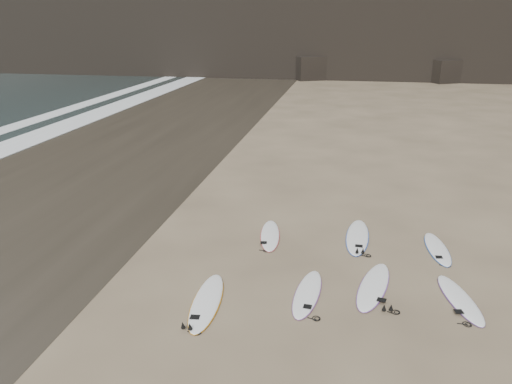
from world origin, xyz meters
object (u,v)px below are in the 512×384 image
surfboard_1 (307,293)px  surfboard_5 (270,235)px  surfboard_2 (373,286)px  surfboard_6 (357,236)px  surfboard_3 (460,299)px  surfboard_0 (207,301)px  surfboard_7 (437,249)px

surfboard_1 → surfboard_5: (-1.43, 3.22, -0.00)m
surfboard_2 → surfboard_6: (-0.38, 2.94, 0.00)m
surfboard_3 → surfboard_1: bearing=173.6°
surfboard_3 → surfboard_2: bearing=160.2°
surfboard_1 → surfboard_2: (1.59, 0.65, 0.00)m
surfboard_0 → surfboard_2: surfboard_0 is taller
surfboard_5 → surfboard_7: (4.92, -0.05, -0.00)m
surfboard_1 → surfboard_2: surfboard_2 is taller
surfboard_2 → surfboard_3: (2.00, -0.24, -0.00)m
surfboard_7 → surfboard_3: bearing=-92.6°
surfboard_2 → surfboard_5: surfboard_2 is taller
surfboard_7 → surfboard_1: bearing=-142.4°
surfboard_1 → surfboard_5: bearing=119.2°
surfboard_0 → surfboard_6: 5.63m
surfboard_0 → surfboard_7: 7.03m
surfboard_2 → surfboard_6: bearing=110.1°
surfboard_1 → surfboard_5: 3.53m
surfboard_1 → surfboard_7: size_ratio=1.04×
surfboard_2 → surfboard_7: surfboard_2 is taller
surfboard_1 → surfboard_7: (3.48, 3.17, -0.00)m
surfboard_5 → surfboard_6: bearing=0.0°
surfboard_5 → surfboard_7: bearing=-8.4°
surfboard_3 → surfboard_5: 5.76m
surfboard_2 → surfboard_5: bearing=152.4°
surfboard_5 → surfboard_6: (2.64, 0.37, 0.01)m
surfboard_1 → surfboard_6: surfboard_6 is taller
surfboard_0 → surfboard_3: bearing=7.3°
surfboard_5 → surfboard_2: bearing=-48.3°
surfboard_1 → surfboard_5: same height
surfboard_6 → surfboard_1: bearing=-106.0°
surfboard_2 → surfboard_3: bearing=5.8°
surfboard_7 → surfboard_0: bearing=-150.1°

